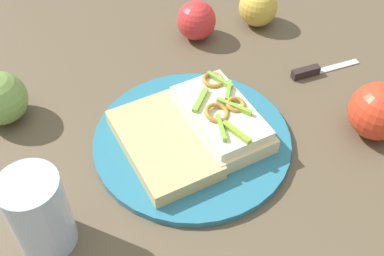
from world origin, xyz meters
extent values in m
plane|color=brown|center=(0.00, 0.00, 0.00)|extent=(2.00, 2.00, 0.00)
cylinder|color=teal|center=(0.00, 0.00, 0.01)|extent=(0.28, 0.28, 0.01)
cube|color=beige|center=(0.04, 0.03, 0.02)|extent=(0.17, 0.18, 0.02)
cube|color=#EDEBC3|center=(0.04, 0.03, 0.04)|extent=(0.15, 0.17, 0.01)
torus|color=#B68134|center=(0.06, 0.03, 0.05)|extent=(0.04, 0.04, 0.01)
torus|color=#B67C30|center=(0.03, 0.01, 0.05)|extent=(0.05, 0.05, 0.01)
torus|color=#C47630|center=(0.02, 0.08, 0.05)|extent=(0.04, 0.04, 0.01)
cube|color=#8DA830|center=(0.06, -0.02, 0.05)|extent=(0.04, 0.04, 0.01)
cube|color=#80B239|center=(0.04, -0.01, 0.05)|extent=(0.02, 0.05, 0.01)
cube|color=#7EAE3A|center=(0.01, 0.04, 0.05)|extent=(0.02, 0.05, 0.01)
cube|color=#85B339|center=(0.05, 0.03, 0.05)|extent=(0.05, 0.03, 0.01)
cube|color=#7BB431|center=(0.04, 0.06, 0.05)|extent=(0.01, 0.04, 0.01)
cube|color=#7BAE43|center=(0.03, 0.08, 0.05)|extent=(0.04, 0.03, 0.01)
cube|color=tan|center=(-0.04, -0.03, 0.02)|extent=(0.18, 0.20, 0.02)
sphere|color=#789B4A|center=(-0.28, 0.01, 0.04)|extent=(0.11, 0.11, 0.08)
sphere|color=red|center=(0.25, 0.06, 0.04)|extent=(0.11, 0.11, 0.08)
sphere|color=gold|center=(0.07, 0.31, 0.03)|extent=(0.09, 0.09, 0.07)
sphere|color=red|center=(-0.03, 0.25, 0.03)|extent=(0.07, 0.07, 0.07)
cylinder|color=silver|center=(-0.15, -0.18, 0.06)|extent=(0.07, 0.07, 0.11)
cube|color=silver|center=(0.22, 0.20, 0.00)|extent=(0.07, 0.05, 0.00)
cube|color=#2C2221|center=(0.16, 0.17, 0.01)|extent=(0.05, 0.03, 0.01)
camera|label=1|loc=(0.07, -0.44, 0.51)|focal=44.16mm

